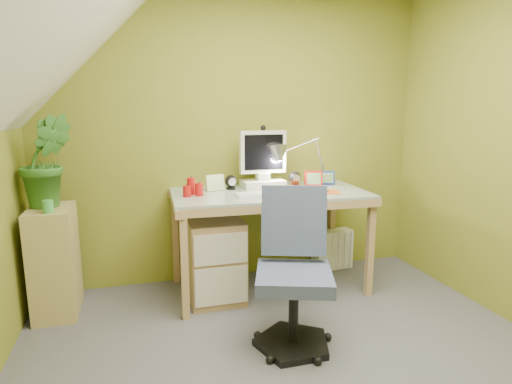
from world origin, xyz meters
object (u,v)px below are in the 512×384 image
object	(u,v)px
desk_lamp	(314,151)
radiator	(332,249)
task_chair	(294,276)
monitor	(263,159)
potted_plant	(47,161)
side_ledge	(55,261)
desk	(269,241)

from	to	relation	value
desk_lamp	radiator	size ratio (longest dim) A/B	1.62
task_chair	monitor	bearing A→B (deg)	102.43
potted_plant	side_ledge	bearing A→B (deg)	-90.00
monitor	desk_lamp	bearing A→B (deg)	-1.16
side_ledge	radiator	bearing A→B (deg)	6.48
desk	potted_plant	size ratio (longest dim) A/B	2.36
monitor	radiator	distance (m)	1.11
radiator	side_ledge	bearing A→B (deg)	-178.60
desk	task_chair	world-z (taller)	task_chair
side_ledge	potted_plant	xyz separation A→B (m)	(0.00, 0.05, 0.70)
desk	radiator	distance (m)	0.78
side_ledge	radiator	size ratio (longest dim) A/B	2.18
desk_lamp	task_chair	xyz separation A→B (m)	(-0.57, -1.05, -0.63)
side_ledge	desk_lamp	bearing A→B (deg)	4.73
desk	potted_plant	distance (m)	1.72
task_chair	radiator	size ratio (longest dim) A/B	2.60
potted_plant	radiator	distance (m)	2.45
desk_lamp	side_ledge	world-z (taller)	desk_lamp
potted_plant	monitor	bearing A→B (deg)	4.26
side_ledge	potted_plant	distance (m)	0.70
task_chair	radiator	distance (m)	1.42
monitor	task_chair	size ratio (longest dim) A/B	0.51
potted_plant	task_chair	bearing A→B (deg)	-32.52
desk_lamp	radiator	world-z (taller)	desk_lamp
desk_lamp	potted_plant	size ratio (longest dim) A/B	0.90
desk	desk_lamp	bearing A→B (deg)	23.83
potted_plant	radiator	world-z (taller)	potted_plant
monitor	task_chair	bearing A→B (deg)	-97.58
desk_lamp	potted_plant	xyz separation A→B (m)	(-2.02, -0.12, -0.00)
potted_plant	radiator	bearing A→B (deg)	5.23
desk	potted_plant	xyz separation A→B (m)	(-1.57, 0.06, 0.69)
side_ledge	potted_plant	world-z (taller)	potted_plant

